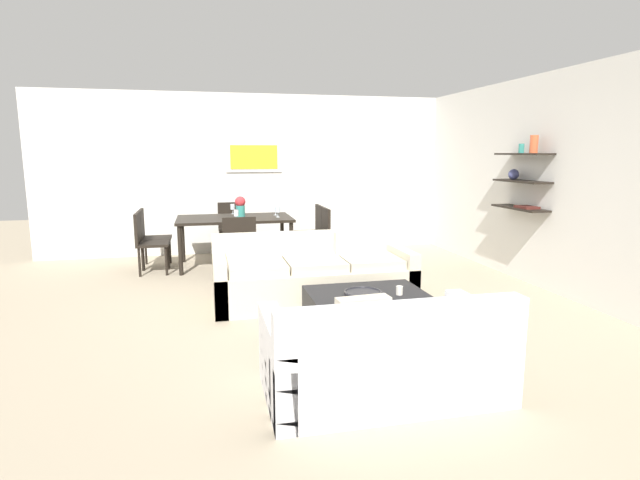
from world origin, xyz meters
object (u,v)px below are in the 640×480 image
at_px(wine_glass_head, 233,207).
at_px(dining_chair_left_far, 150,234).
at_px(dining_chair_left_near, 147,239).
at_px(wine_glass_right_near, 278,210).
at_px(coffee_table, 370,314).
at_px(dining_table, 235,222).
at_px(wine_glass_right_far, 275,208).
at_px(candle_jar, 399,290).
at_px(decorative_bowl, 363,294).
at_px(sofa_beige, 313,277).
at_px(centerpiece_vase, 240,206).
at_px(dining_chair_foot, 239,244).
at_px(loveseat_white, 384,355).
at_px(dining_chair_right_far, 313,228).
at_px(dining_chair_right_near, 319,233).
at_px(wine_glass_foot, 236,213).
at_px(dining_chair_head, 232,225).

bearing_deg(wine_glass_head, dining_chair_left_far, -170.14).
relative_size(dining_chair_left_near, wine_glass_right_near, 5.54).
height_order(coffee_table, wine_glass_right_near, wine_glass_right_near).
distance_m(dining_table, wine_glass_right_far, 0.68).
height_order(candle_jar, dining_chair_left_near, dining_chair_left_near).
relative_size(decorative_bowl, wine_glass_head, 2.31).
relative_size(sofa_beige, candle_jar, 27.08).
bearing_deg(candle_jar, centerpiece_vase, 110.45).
distance_m(coffee_table, dining_chair_foot, 2.59).
relative_size(dining_chair_left_far, dining_chair_left_near, 1.00).
bearing_deg(loveseat_white, centerpiece_vase, 98.53).
xyz_separation_m(dining_chair_left_near, dining_chair_right_far, (2.52, 0.46, 0.00)).
xyz_separation_m(dining_chair_right_near, wine_glass_foot, (-1.26, -0.22, 0.36)).
xyz_separation_m(dining_chair_foot, centerpiece_vase, (0.10, 0.96, 0.41)).
distance_m(coffee_table, dining_chair_right_near, 3.05).
xyz_separation_m(wine_glass_foot, centerpiece_vase, (0.10, 0.50, 0.06)).
relative_size(loveseat_white, dining_chair_left_near, 1.91).
bearing_deg(dining_chair_foot, dining_chair_right_near, 28.55).
bearing_deg(dining_chair_left_far, dining_chair_foot, -42.18).
bearing_deg(decorative_bowl, centerpiece_vase, 104.74).
bearing_deg(wine_glass_right_far, wine_glass_right_near, -90.00).
xyz_separation_m(dining_chair_left_near, dining_chair_right_near, (2.52, 0.00, 0.00)).
bearing_deg(wine_glass_head, candle_jar, -70.27).
distance_m(dining_chair_left_near, wine_glass_head, 1.47).
height_order(loveseat_white, decorative_bowl, loveseat_white).
bearing_deg(sofa_beige, decorative_bowl, -79.95).
bearing_deg(wine_glass_foot, wine_glass_right_near, 26.49).
xyz_separation_m(dining_chair_right_far, wine_glass_right_near, (-0.62, -0.35, 0.36)).
xyz_separation_m(coffee_table, dining_chair_head, (-1.07, 4.17, 0.31)).
relative_size(dining_chair_right_near, dining_chair_right_far, 1.00).
bearing_deg(dining_table, wine_glass_right_near, -11.01).
height_order(candle_jar, wine_glass_head, wine_glass_head).
relative_size(dining_chair_left_near, wine_glass_right_far, 5.37).
xyz_separation_m(decorative_bowl, dining_chair_left_near, (-2.24, 3.08, 0.09)).
xyz_separation_m(decorative_bowl, wine_glass_foot, (-0.98, 2.87, 0.45)).
bearing_deg(wine_glass_right_far, centerpiece_vase, -171.99).
height_order(dining_chair_head, dining_chair_right_near, same).
bearing_deg(wine_glass_right_near, wine_glass_foot, -153.51).
height_order(dining_chair_head, dining_chair_right_far, same).
relative_size(dining_chair_head, wine_glass_right_near, 5.54).
height_order(dining_chair_left_far, wine_glass_head, wine_glass_head).
xyz_separation_m(wine_glass_right_far, wine_glass_head, (-0.65, 0.32, -0.00)).
bearing_deg(candle_jar, decorative_bowl, -178.97).
relative_size(decorative_bowl, dining_chair_right_near, 0.41).
relative_size(sofa_beige, wine_glass_right_near, 14.26).
height_order(dining_chair_left_far, dining_chair_head, same).
bearing_deg(dining_chair_head, centerpiece_vase, -83.70).
bearing_deg(dining_chair_left_far, loveseat_white, -66.54).
distance_m(decorative_bowl, centerpiece_vase, 3.51).
bearing_deg(dining_chair_foot, wine_glass_head, 90.00).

